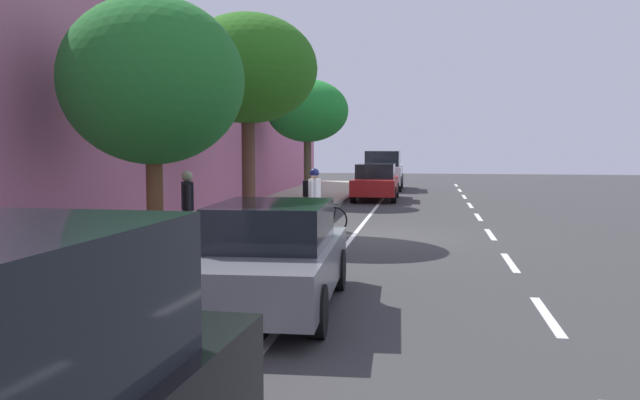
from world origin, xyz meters
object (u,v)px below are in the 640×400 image
object	(u,v)px
street_tree_far_end	(152,81)
pedestrian_on_phone	(188,205)
bicycle_at_curb	(319,218)
parked_sedan_grey_mid	(272,257)
parked_suv_white_nearest	(383,170)
street_tree_mid_block	(248,70)
street_tree_near_cyclist	(307,111)
parked_sedan_red_second	(376,182)
cyclist_with_backpack	(313,192)

from	to	relation	value
street_tree_far_end	pedestrian_on_phone	bearing A→B (deg)	-83.26
street_tree_far_end	bicycle_at_curb	bearing A→B (deg)	-105.19
parked_sedan_grey_mid	pedestrian_on_phone	distance (m)	5.03
parked_suv_white_nearest	street_tree_mid_block	world-z (taller)	street_tree_mid_block
street_tree_near_cyclist	parked_sedan_red_second	bearing A→B (deg)	-142.84
parked_suv_white_nearest	parked_sedan_grey_mid	world-z (taller)	parked_suv_white_nearest
cyclist_with_backpack	pedestrian_on_phone	bearing A→B (deg)	68.59
parked_sedan_grey_mid	street_tree_mid_block	xyz separation A→B (m)	(2.50, -8.04, 3.54)
street_tree_far_end	street_tree_near_cyclist	bearing A→B (deg)	-90.00
parked_sedan_grey_mid	cyclist_with_backpack	xyz separation A→B (m)	(0.91, -8.95, 0.27)
parked_suv_white_nearest	street_tree_mid_block	xyz separation A→B (m)	(2.45, 17.35, 3.26)
bicycle_at_curb	street_tree_mid_block	xyz separation A→B (m)	(1.82, 0.45, 3.92)
parked_sedan_grey_mid	street_tree_mid_block	size ratio (longest dim) A/B	0.80
cyclist_with_backpack	street_tree_near_cyclist	bearing A→B (deg)	-78.78
parked_sedan_grey_mid	street_tree_far_end	distance (m)	4.08
parked_suv_white_nearest	street_tree_near_cyclist	world-z (taller)	street_tree_near_cyclist
cyclist_with_backpack	street_tree_far_end	world-z (taller)	street_tree_far_end
bicycle_at_curb	street_tree_far_end	world-z (taller)	street_tree_far_end
parked_sedan_grey_mid	street_tree_near_cyclist	world-z (taller)	street_tree_near_cyclist
parked_sedan_red_second	street_tree_near_cyclist	distance (m)	4.30
bicycle_at_curb	cyclist_with_backpack	distance (m)	0.83
parked_sedan_red_second	street_tree_far_end	distance (m)	17.49
street_tree_mid_block	pedestrian_on_phone	bearing A→B (deg)	85.86
pedestrian_on_phone	street_tree_near_cyclist	bearing A→B (deg)	-91.25
street_tree_far_end	parked_suv_white_nearest	bearing A→B (deg)	-95.93
cyclist_with_backpack	street_tree_near_cyclist	xyz separation A→B (m)	(1.59, -8.02, 2.60)
cyclist_with_backpack	parked_suv_white_nearest	bearing A→B (deg)	-92.99
parked_suv_white_nearest	street_tree_far_end	distance (m)	23.83
street_tree_near_cyclist	pedestrian_on_phone	world-z (taller)	street_tree_near_cyclist
parked_suv_white_nearest	street_tree_near_cyclist	bearing A→B (deg)	73.79
street_tree_mid_block	street_tree_far_end	bearing A→B (deg)	90.00
street_tree_near_cyclist	street_tree_far_end	bearing A→B (deg)	90.00
parked_sedan_red_second	street_tree_mid_block	xyz separation A→B (m)	(2.55, 10.86, 3.54)
street_tree_near_cyclist	street_tree_mid_block	xyz separation A→B (m)	(0.00, 8.92, 0.66)
parked_sedan_red_second	street_tree_near_cyclist	xyz separation A→B (m)	(2.55, 1.93, 2.88)
bicycle_at_curb	street_tree_mid_block	bearing A→B (deg)	13.92
bicycle_at_curb	street_tree_mid_block	world-z (taller)	street_tree_mid_block
street_tree_mid_block	pedestrian_on_phone	world-z (taller)	street_tree_mid_block
parked_sedan_grey_mid	bicycle_at_curb	bearing A→B (deg)	-85.38
parked_sedan_red_second	bicycle_at_curb	bearing A→B (deg)	85.96
cyclist_with_backpack	pedestrian_on_phone	size ratio (longest dim) A/B	1.02
street_tree_mid_block	parked_suv_white_nearest	bearing A→B (deg)	-98.04
bicycle_at_curb	street_tree_far_end	size ratio (longest dim) A/B	0.34
parked_sedan_red_second	street_tree_mid_block	world-z (taller)	street_tree_mid_block
bicycle_at_curb	street_tree_far_end	bearing A→B (deg)	74.81
parked_sedan_grey_mid	street_tree_far_end	bearing A→B (deg)	-35.80
parked_sedan_grey_mid	cyclist_with_backpack	world-z (taller)	cyclist_with_backpack
parked_suv_white_nearest	bicycle_at_curb	size ratio (longest dim) A/B	2.91
parked_suv_white_nearest	street_tree_far_end	xyz separation A→B (m)	(2.45, 23.58, 2.39)
parked_suv_white_nearest	parked_sedan_red_second	distance (m)	6.50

